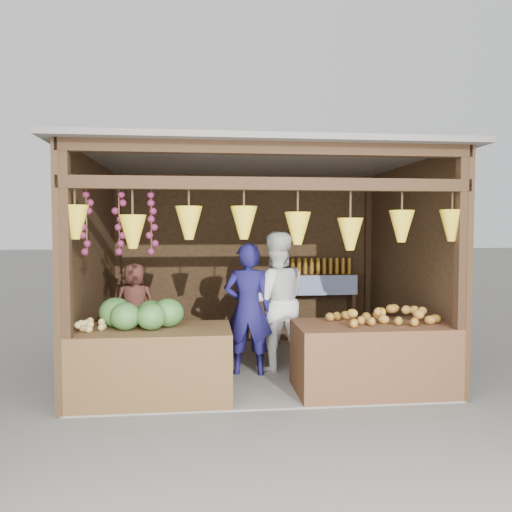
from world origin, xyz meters
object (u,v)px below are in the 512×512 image
at_px(counter_left, 150,364).
at_px(woman_standing, 275,301).
at_px(man_standing, 248,309).
at_px(counter_right, 372,358).
at_px(vendor_seated, 135,305).

xyz_separation_m(counter_left, woman_standing, (1.44, 0.97, 0.50)).
bearing_deg(man_standing, counter_right, 158.34).
bearing_deg(counter_right, man_standing, 148.50).
height_order(counter_left, vendor_seated, vendor_seated).
distance_m(man_standing, vendor_seated, 1.50).
xyz_separation_m(man_standing, woman_standing, (0.36, 0.19, 0.07)).
xyz_separation_m(counter_left, counter_right, (2.35, -0.00, 0.00)).
height_order(counter_left, woman_standing, woman_standing).
bearing_deg(vendor_seated, woman_standing, 165.36).
relative_size(man_standing, woman_standing, 0.92).
bearing_deg(vendor_seated, counter_left, 100.14).
relative_size(woman_standing, vendor_seated, 1.63).
xyz_separation_m(man_standing, vendor_seated, (-1.41, 0.52, 0.00)).
bearing_deg(man_standing, woman_standing, -142.39).
distance_m(counter_left, man_standing, 1.40).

